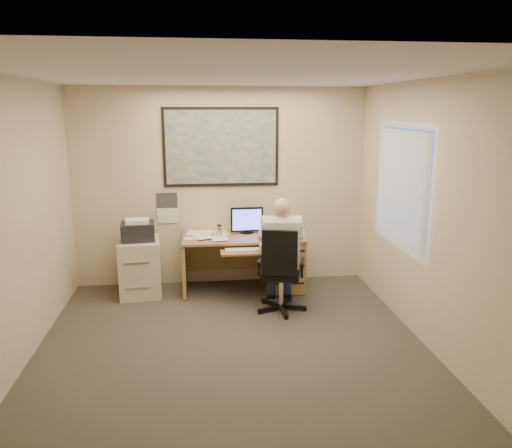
{
  "coord_description": "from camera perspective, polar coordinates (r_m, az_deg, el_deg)",
  "views": [
    {
      "loc": [
        -0.31,
        -4.54,
        2.4
      ],
      "look_at": [
        0.38,
        1.3,
        1.04
      ],
      "focal_mm": 35.0,
      "sensor_mm": 36.0,
      "label": 1
    }
  ],
  "objects": [
    {
      "name": "person",
      "position": [
        6.02,
        2.88,
        -3.54
      ],
      "size": [
        0.66,
        0.89,
        1.38
      ],
      "primitive_type": null,
      "rotation": [
        0.0,
        0.0,
        -0.09
      ],
      "color": "silver",
      "rests_on": "office_chair"
    },
    {
      "name": "desk",
      "position": [
        6.8,
        1.25,
        -3.76
      ],
      "size": [
        1.6,
        0.97,
        1.1
      ],
      "color": "#A56C46",
      "rests_on": "ground"
    },
    {
      "name": "office_chair",
      "position": [
        6.06,
        3.08,
        -7.2
      ],
      "size": [
        0.77,
        0.77,
        1.05
      ],
      "rotation": [
        0.0,
        0.0,
        -0.26
      ],
      "color": "black",
      "rests_on": "ground"
    },
    {
      "name": "wall_calendar",
      "position": [
        6.92,
        -10.12,
        1.81
      ],
      "size": [
        0.28,
        0.01,
        0.42
      ],
      "primitive_type": "cube",
      "color": "white",
      "rests_on": "room_shell"
    },
    {
      "name": "window_blinds",
      "position": [
        5.87,
        16.27,
        4.16
      ],
      "size": [
        0.06,
        1.4,
        1.3
      ],
      "primitive_type": null,
      "color": "beige",
      "rests_on": "room_shell"
    },
    {
      "name": "room_shell",
      "position": [
        4.68,
        -2.71,
        0.0
      ],
      "size": [
        4.0,
        4.5,
        2.7
      ],
      "color": "#3D362F",
      "rests_on": "ground"
    },
    {
      "name": "filing_cabinet",
      "position": [
        6.75,
        -13.16,
        -4.25
      ],
      "size": [
        0.59,
        0.68,
        1.02
      ],
      "rotation": [
        0.0,
        0.0,
        0.1
      ],
      "color": "beige",
      "rests_on": "ground"
    },
    {
      "name": "world_map",
      "position": [
        6.8,
        -4.01,
        8.75
      ],
      "size": [
        1.56,
        0.03,
        1.06
      ],
      "primitive_type": "cube",
      "color": "#1E4C93",
      "rests_on": "room_shell"
    }
  ]
}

